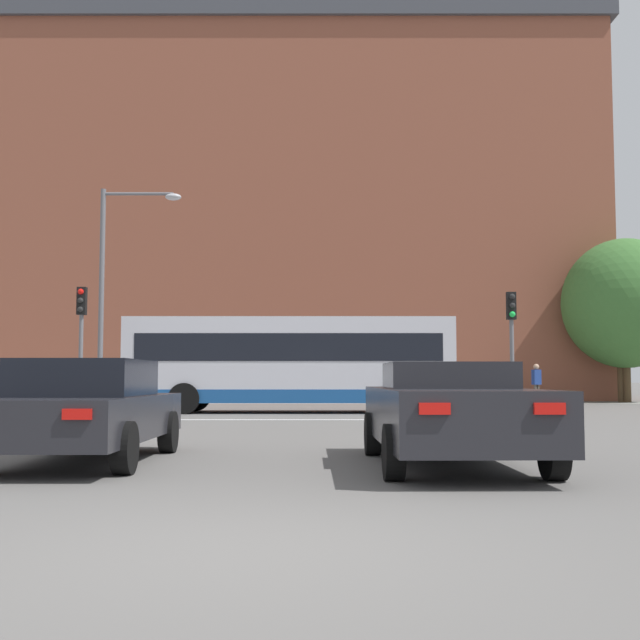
{
  "coord_description": "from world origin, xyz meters",
  "views": [
    {
      "loc": [
        0.54,
        -5.48,
        1.15
      ],
      "look_at": [
        0.55,
        25.22,
        3.38
      ],
      "focal_mm": 45.0,
      "sensor_mm": 36.0,
      "label": 1
    }
  ],
  "objects_px": {
    "pedestrian_waiting": "(150,383)",
    "pedestrian_walking_west": "(460,380)",
    "street_lamp_junction": "(116,274)",
    "pedestrian_walking_east": "(536,380)",
    "traffic_light_near_right": "(511,332)",
    "car_roadster_right": "(450,412)",
    "car_saloon_left": "(86,409)",
    "bus_crossing_lead": "(290,362)",
    "traffic_light_near_left": "(81,329)"
  },
  "relations": [
    {
      "from": "bus_crossing_lead",
      "to": "traffic_light_near_right",
      "type": "distance_m",
      "value": 7.71
    },
    {
      "from": "bus_crossing_lead",
      "to": "pedestrian_waiting",
      "type": "xyz_separation_m",
      "value": [
        -6.92,
        10.58,
        -0.76
      ]
    },
    {
      "from": "street_lamp_junction",
      "to": "pedestrian_waiting",
      "type": "height_order",
      "value": "street_lamp_junction"
    },
    {
      "from": "car_roadster_right",
      "to": "traffic_light_near_right",
      "type": "relative_size",
      "value": 1.35
    },
    {
      "from": "pedestrian_waiting",
      "to": "traffic_light_near_right",
      "type": "bearing_deg",
      "value": -148.83
    },
    {
      "from": "traffic_light_near_left",
      "to": "pedestrian_walking_west",
      "type": "distance_m",
      "value": 18.9
    },
    {
      "from": "car_saloon_left",
      "to": "pedestrian_walking_east",
      "type": "bearing_deg",
      "value": 62.5
    },
    {
      "from": "traffic_light_near_right",
      "to": "pedestrian_waiting",
      "type": "bearing_deg",
      "value": 132.83
    },
    {
      "from": "bus_crossing_lead",
      "to": "traffic_light_near_right",
      "type": "xyz_separation_m",
      "value": [
        6.56,
        -3.97,
        0.78
      ]
    },
    {
      "from": "car_saloon_left",
      "to": "pedestrian_walking_east",
      "type": "xyz_separation_m",
      "value": [
        13.03,
        25.31,
        0.34
      ]
    },
    {
      "from": "car_roadster_right",
      "to": "traffic_light_near_left",
      "type": "xyz_separation_m",
      "value": [
        -8.59,
        12.34,
        1.85
      ]
    },
    {
      "from": "car_saloon_left",
      "to": "pedestrian_walking_west",
      "type": "height_order",
      "value": "pedestrian_walking_west"
    },
    {
      "from": "street_lamp_junction",
      "to": "pedestrian_waiting",
      "type": "bearing_deg",
      "value": 97.02
    },
    {
      "from": "car_saloon_left",
      "to": "bus_crossing_lead",
      "type": "xyz_separation_m",
      "value": [
        2.2,
        16.0,
        0.97
      ]
    },
    {
      "from": "bus_crossing_lead",
      "to": "pedestrian_walking_west",
      "type": "bearing_deg",
      "value": -38.43
    },
    {
      "from": "pedestrian_waiting",
      "to": "pedestrian_walking_west",
      "type": "distance_m",
      "value": 14.37
    },
    {
      "from": "car_saloon_left",
      "to": "street_lamp_junction",
      "type": "height_order",
      "value": "street_lamp_junction"
    },
    {
      "from": "traffic_light_near_right",
      "to": "car_roadster_right",
      "type": "bearing_deg",
      "value": -107.07
    },
    {
      "from": "traffic_light_near_right",
      "to": "pedestrian_walking_west",
      "type": "height_order",
      "value": "traffic_light_near_right"
    },
    {
      "from": "traffic_light_near_right",
      "to": "pedestrian_walking_west",
      "type": "distance_m",
      "value": 13.37
    },
    {
      "from": "pedestrian_walking_west",
      "to": "street_lamp_junction",
      "type": "bearing_deg",
      "value": 76.44
    },
    {
      "from": "traffic_light_near_left",
      "to": "street_lamp_junction",
      "type": "relative_size",
      "value": 0.53
    },
    {
      "from": "pedestrian_waiting",
      "to": "pedestrian_walking_west",
      "type": "xyz_separation_m",
      "value": [
        14.31,
        -1.27,
        0.13
      ]
    },
    {
      "from": "car_roadster_right",
      "to": "street_lamp_junction",
      "type": "distance_m",
      "value": 16.74
    },
    {
      "from": "pedestrian_waiting",
      "to": "street_lamp_junction",
      "type": "bearing_deg",
      "value": 175.36
    },
    {
      "from": "pedestrian_waiting",
      "to": "pedestrian_walking_east",
      "type": "relative_size",
      "value": 0.9
    },
    {
      "from": "bus_crossing_lead",
      "to": "pedestrian_waiting",
      "type": "height_order",
      "value": "bus_crossing_lead"
    },
    {
      "from": "car_roadster_right",
      "to": "pedestrian_walking_east",
      "type": "relative_size",
      "value": 2.73
    },
    {
      "from": "pedestrian_waiting",
      "to": "pedestrian_walking_west",
      "type": "height_order",
      "value": "pedestrian_walking_west"
    },
    {
      "from": "street_lamp_junction",
      "to": "pedestrian_waiting",
      "type": "xyz_separation_m",
      "value": [
        -1.58,
        12.82,
        -3.45
      ]
    },
    {
      "from": "bus_crossing_lead",
      "to": "traffic_light_near_right",
      "type": "bearing_deg",
      "value": -121.18
    },
    {
      "from": "car_roadster_right",
      "to": "pedestrian_waiting",
      "type": "xyz_separation_m",
      "value": [
        -9.66,
        27.01,
        0.23
      ]
    },
    {
      "from": "pedestrian_waiting",
      "to": "pedestrian_walking_west",
      "type": "relative_size",
      "value": 0.9
    },
    {
      "from": "car_roadster_right",
      "to": "pedestrian_walking_east",
      "type": "xyz_separation_m",
      "value": [
        8.1,
        25.75,
        0.36
      ]
    },
    {
      "from": "traffic_light_near_right",
      "to": "pedestrian_waiting",
      "type": "xyz_separation_m",
      "value": [
        -13.48,
        14.55,
        -1.54
      ]
    },
    {
      "from": "car_saloon_left",
      "to": "pedestrian_waiting",
      "type": "xyz_separation_m",
      "value": [
        -4.72,
        26.58,
        0.21
      ]
    },
    {
      "from": "street_lamp_junction",
      "to": "pedestrian_walking_east",
      "type": "bearing_deg",
      "value": 35.55
    },
    {
      "from": "pedestrian_waiting",
      "to": "pedestrian_walking_east",
      "type": "xyz_separation_m",
      "value": [
        17.75,
        -1.26,
        0.13
      ]
    },
    {
      "from": "car_roadster_right",
      "to": "traffic_light_near_right",
      "type": "distance_m",
      "value": 13.16
    },
    {
      "from": "car_roadster_right",
      "to": "traffic_light_near_right",
      "type": "height_order",
      "value": "traffic_light_near_right"
    },
    {
      "from": "car_saloon_left",
      "to": "car_roadster_right",
      "type": "xyz_separation_m",
      "value": [
        4.93,
        -0.44,
        -0.02
      ]
    },
    {
      "from": "bus_crossing_lead",
      "to": "pedestrian_walking_west",
      "type": "distance_m",
      "value": 11.9
    },
    {
      "from": "street_lamp_junction",
      "to": "pedestrian_walking_west",
      "type": "height_order",
      "value": "street_lamp_junction"
    },
    {
      "from": "traffic_light_near_left",
      "to": "car_saloon_left",
      "type": "bearing_deg",
      "value": -72.93
    },
    {
      "from": "car_roadster_right",
      "to": "pedestrian_walking_west",
      "type": "bearing_deg",
      "value": 79.02
    },
    {
      "from": "street_lamp_junction",
      "to": "pedestrian_walking_west",
      "type": "bearing_deg",
      "value": 42.22
    },
    {
      "from": "car_saloon_left",
      "to": "traffic_light_near_right",
      "type": "bearing_deg",
      "value": 53.67
    },
    {
      "from": "car_saloon_left",
      "to": "pedestrian_walking_west",
      "type": "relative_size",
      "value": 2.58
    },
    {
      "from": "traffic_light_near_left",
      "to": "pedestrian_waiting",
      "type": "relative_size",
      "value": 2.34
    },
    {
      "from": "car_saloon_left",
      "to": "bus_crossing_lead",
      "type": "bearing_deg",
      "value": 81.9
    }
  ]
}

